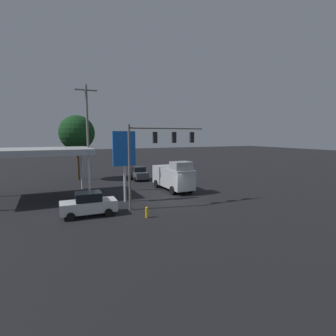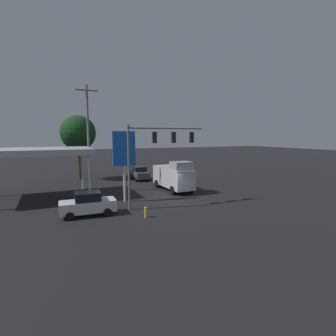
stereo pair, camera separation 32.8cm
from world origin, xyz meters
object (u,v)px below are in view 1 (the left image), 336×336
price_sign (124,152)px  fire_hydrant (147,212)px  traffic_signal_assembly (158,146)px  street_tree (77,133)px  delivery_truck (173,176)px  sedan_waiting (89,204)px  sedan_far (139,173)px  utility_pole (88,137)px

price_sign → fire_hydrant: size_ratio=7.82×
traffic_signal_assembly → fire_hydrant: size_ratio=8.42×
street_tree → delivery_truck: bearing=127.0°
price_sign → delivery_truck: bearing=-157.0°
sedan_waiting → fire_hydrant: (-4.10, 2.48, -0.51)m
traffic_signal_assembly → street_tree: 18.83m
sedan_waiting → fire_hydrant: bearing=150.7°
sedan_waiting → street_tree: 19.28m
street_tree → fire_hydrant: (-2.92, 20.81, -6.37)m
fire_hydrant → delivery_truck: bearing=-127.4°
sedan_waiting → traffic_signal_assembly: bearing=-176.0°
delivery_truck → price_sign: bearing=-68.3°
traffic_signal_assembly → price_sign: traffic_signal_assembly is taller
price_sign → fire_hydrant: price_sign is taller
delivery_truck → fire_hydrant: 10.66m
sedan_far → street_tree: street_tree is taller
price_sign → utility_pole: bearing=-67.0°
traffic_signal_assembly → utility_pole: bearing=-61.4°
traffic_signal_assembly → utility_pole: (4.79, -8.79, 0.78)m
sedan_waiting → delivery_truck: 12.10m
utility_pole → delivery_truck: size_ratio=1.75×
sedan_waiting → delivery_truck: bearing=-148.6°
sedan_waiting → sedan_far: (-9.21, -14.81, 0.00)m
street_tree → price_sign: bearing=100.1°
utility_pole → fire_hydrant: (-2.71, 11.49, -5.85)m
sedan_waiting → fire_hydrant: 4.82m
sedan_far → fire_hydrant: bearing=-13.2°
utility_pole → traffic_signal_assembly: bearing=118.6°
utility_pole → street_tree: (0.20, -9.32, 0.52)m
traffic_signal_assembly → price_sign: (2.29, -2.90, -0.62)m
traffic_signal_assembly → utility_pole: 10.04m
utility_pole → street_tree: 9.34m
price_sign → sedan_far: size_ratio=1.53×
utility_pole → delivery_truck: 10.68m
sedan_waiting → street_tree: size_ratio=0.48×
delivery_truck → fire_hydrant: delivery_truck is taller
utility_pole → sedan_far: bearing=-143.4°
street_tree → sedan_far: bearing=156.3°
street_tree → sedan_waiting: bearing=86.3°
street_tree → fire_hydrant: bearing=98.0°
utility_pole → price_sign: 6.55m
traffic_signal_assembly → sedan_far: 15.59m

